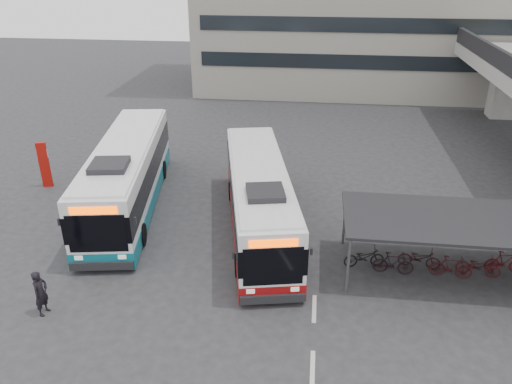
# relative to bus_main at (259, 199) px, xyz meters

# --- Properties ---
(ground) EXTENTS (120.00, 120.00, 0.00)m
(ground) POSITION_rel_bus_main_xyz_m (0.25, -5.62, -1.61)
(ground) COLOR #28282B
(ground) RESTS_ON ground
(bike_shelter) EXTENTS (10.00, 4.00, 2.54)m
(bike_shelter) POSITION_rel_bus_main_xyz_m (8.72, -2.62, -0.31)
(bike_shelter) COLOR #595B60
(bike_shelter) RESTS_ON ground
(road_markings) EXTENTS (0.15, 7.60, 0.01)m
(road_markings) POSITION_rel_bus_main_xyz_m (2.75, -8.62, -1.60)
(road_markings) COLOR beige
(road_markings) RESTS_ON ground
(bus_main) EXTENTS (4.89, 11.99, 3.47)m
(bus_main) POSITION_rel_bus_main_xyz_m (0.00, 0.00, 0.00)
(bus_main) COLOR white
(bus_main) RESTS_ON ground
(bus_teal) EXTENTS (4.71, 12.75, 3.69)m
(bus_teal) POSITION_rel_bus_main_xyz_m (-6.95, 1.66, 0.10)
(bus_teal) COLOR white
(bus_teal) RESTS_ON ground
(pedestrian) EXTENTS (0.51, 0.70, 1.79)m
(pedestrian) POSITION_rel_bus_main_xyz_m (-7.07, -7.08, -0.71)
(pedestrian) COLOR black
(pedestrian) RESTS_ON ground
(sign_totem_north) EXTENTS (0.56, 0.32, 2.62)m
(sign_totem_north) POSITION_rel_bus_main_xyz_m (-12.40, 3.36, -0.26)
(sign_totem_north) COLOR #A2100A
(sign_totem_north) RESTS_ON ground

